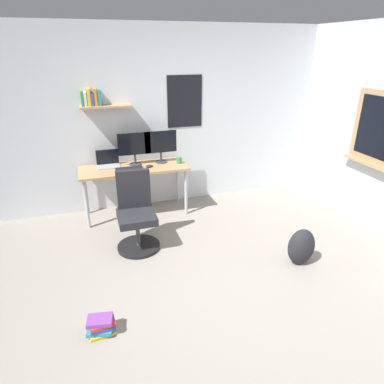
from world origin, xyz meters
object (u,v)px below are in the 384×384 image
at_px(monitor_primary, 134,147).
at_px(book_stack_on_floor, 101,326).
at_px(office_chair, 136,216).
at_px(computer_mouse, 149,166).
at_px(laptop, 108,163).
at_px(backpack, 301,247).
at_px(desk, 134,172).
at_px(coffee_mug, 179,160).
at_px(monitor_secondary, 161,144).
at_px(keyboard, 129,169).

bearing_deg(monitor_primary, book_stack_on_floor, -106.73).
relative_size(office_chair, book_stack_on_floor, 3.70).
bearing_deg(computer_mouse, monitor_primary, 135.67).
relative_size(office_chair, laptop, 3.06).
bearing_deg(backpack, book_stack_on_floor, -170.16).
relative_size(desk, monitor_primary, 3.24).
relative_size(office_chair, monitor_primary, 2.05).
distance_m(office_chair, coffee_mug, 1.21).
bearing_deg(computer_mouse, coffee_mug, 6.37).
relative_size(computer_mouse, coffee_mug, 1.13).
distance_m(backpack, book_stack_on_floor, 2.27).
bearing_deg(desk, monitor_secondary, 12.48).
bearing_deg(keyboard, laptop, 141.25).
distance_m(keyboard, book_stack_on_floor, 2.30).
xyz_separation_m(desk, coffee_mug, (0.65, -0.02, 0.12)).
relative_size(desk, monitor_secondary, 3.24).
xyz_separation_m(desk, keyboard, (-0.08, -0.07, 0.09)).
bearing_deg(laptop, office_chair, -78.09).
distance_m(keyboard, backpack, 2.45).
bearing_deg(coffee_mug, backpack, -62.61).
relative_size(monitor_primary, backpack, 1.07).
bearing_deg(coffee_mug, office_chair, -132.20).
height_order(coffee_mug, book_stack_on_floor, coffee_mug).
distance_m(monitor_secondary, computer_mouse, 0.37).
bearing_deg(office_chair, desk, 81.97).
height_order(keyboard, book_stack_on_floor, keyboard).
bearing_deg(book_stack_on_floor, backpack, 9.84).
distance_m(monitor_secondary, backpack, 2.36).
xyz_separation_m(laptop, backpack, (1.92, -1.95, -0.57)).
relative_size(office_chair, keyboard, 2.57).
height_order(keyboard, backpack, keyboard).
bearing_deg(book_stack_on_floor, keyboard, 74.86).
xyz_separation_m(desk, laptop, (-0.34, 0.14, 0.13)).
distance_m(desk, coffee_mug, 0.66).
height_order(keyboard, computer_mouse, computer_mouse).
bearing_deg(desk, keyboard, -136.43).
relative_size(monitor_primary, monitor_secondary, 1.00).
bearing_deg(keyboard, book_stack_on_floor, -105.14).
relative_size(desk, laptop, 4.86).
bearing_deg(office_chair, keyboard, 86.54).
bearing_deg(monitor_secondary, backpack, -58.50).
bearing_deg(computer_mouse, keyboard, 180.00).
relative_size(office_chair, backpack, 2.18).
height_order(monitor_secondary, keyboard, monitor_secondary).
bearing_deg(desk, office_chair, -98.03).
bearing_deg(laptop, computer_mouse, -21.26).
xyz_separation_m(laptop, monitor_secondary, (0.75, -0.05, 0.22)).
bearing_deg(computer_mouse, book_stack_on_floor, -111.92).
bearing_deg(keyboard, computer_mouse, 0.00).
bearing_deg(keyboard, monitor_primary, 55.33).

